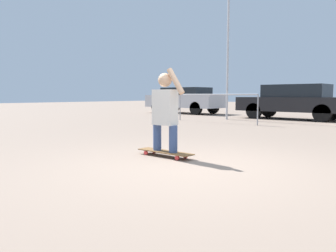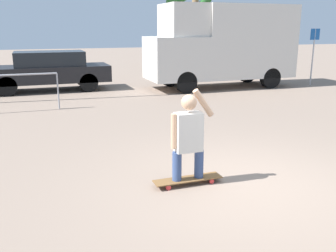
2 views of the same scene
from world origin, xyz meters
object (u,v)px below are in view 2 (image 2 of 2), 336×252
at_px(skateboard, 188,179).
at_px(parked_car_black, 48,70).
at_px(street_sign, 314,49).
at_px(person_skateboarder, 188,133).
at_px(camper_van, 223,44).

bearing_deg(skateboard, parked_car_black, 99.06).
relative_size(skateboard, street_sign, 0.47).
bearing_deg(skateboard, person_skateboarder, 180.00).
distance_m(parked_car_black, street_sign, 10.60).
bearing_deg(parked_car_black, camper_van, -11.86).
distance_m(skateboard, person_skateboarder, 0.73).
height_order(person_skateboarder, camper_van, camper_van).
height_order(person_skateboarder, street_sign, street_sign).
xyz_separation_m(skateboard, parked_car_black, (-1.58, 9.90, 0.71)).
bearing_deg(camper_van, person_skateboarder, -120.53).
xyz_separation_m(skateboard, street_sign, (8.78, 7.79, 1.40)).
distance_m(person_skateboarder, camper_van, 9.93).
relative_size(camper_van, parked_car_black, 1.28).
xyz_separation_m(person_skateboarder, parked_car_black, (-1.58, 9.90, -0.03)).
distance_m(person_skateboarder, parked_car_black, 10.02).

